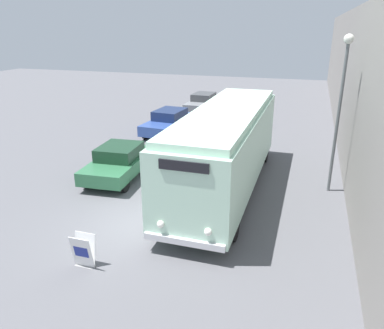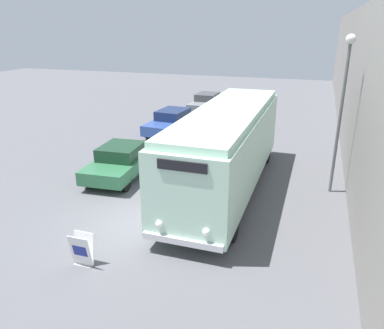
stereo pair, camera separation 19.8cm
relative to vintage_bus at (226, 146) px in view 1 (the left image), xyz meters
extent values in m
plane|color=#56565B|center=(-1.91, -3.86, -1.87)|extent=(80.00, 80.00, 0.00)
cube|color=gray|center=(4.84, 6.14, 1.75)|extent=(0.30, 60.00, 7.23)
cylinder|color=black|center=(-1.11, -3.79, -1.41)|extent=(0.28, 0.91, 0.91)
cylinder|color=black|center=(1.11, -3.79, -1.41)|extent=(0.28, 0.91, 0.91)
cylinder|color=black|center=(-1.11, 3.80, -1.41)|extent=(0.28, 0.91, 0.91)
cylinder|color=black|center=(1.11, 3.80, -1.41)|extent=(0.28, 0.91, 0.91)
cube|color=#B2DBC1|center=(0.00, 0.01, -0.09)|extent=(2.55, 10.39, 2.65)
cube|color=silver|center=(0.00, 0.01, 1.35)|extent=(2.34, 9.98, 0.24)
cube|color=silver|center=(0.00, -5.25, -1.29)|extent=(2.42, 0.12, 0.20)
sphere|color=white|center=(-0.70, -5.22, -0.86)|extent=(0.22, 0.22, 0.22)
sphere|color=white|center=(0.70, -5.22, -0.86)|extent=(0.22, 0.22, 0.22)
cube|color=black|center=(0.00, -5.21, 0.98)|extent=(1.40, 0.06, 0.28)
cube|color=gray|center=(-2.55, -6.39, -1.86)|extent=(0.57, 0.21, 0.01)
cube|color=white|center=(-2.55, -6.47, -1.39)|extent=(0.63, 0.19, 0.97)
cube|color=white|center=(-2.55, -6.30, -1.39)|extent=(0.63, 0.19, 0.97)
cube|color=navy|center=(-2.55, -6.49, -1.36)|extent=(0.44, 0.07, 0.34)
cylinder|color=#595E60|center=(4.08, 1.13, 1.02)|extent=(0.12, 0.12, 5.78)
sphere|color=silver|center=(4.08, 1.13, 4.02)|extent=(0.36, 0.36, 0.36)
cylinder|color=black|center=(-5.47, -1.64, -1.55)|extent=(0.22, 0.64, 0.64)
cylinder|color=black|center=(-3.82, -1.52, -1.55)|extent=(0.22, 0.64, 0.64)
cylinder|color=black|center=(-5.68, 1.21, -1.55)|extent=(0.22, 0.64, 0.64)
cylinder|color=black|center=(-4.03, 1.32, -1.55)|extent=(0.22, 0.64, 0.64)
cube|color=#2D6642|center=(-4.75, -0.16, -1.27)|extent=(2.21, 4.38, 0.56)
cube|color=#193824|center=(-4.76, -0.05, -0.71)|extent=(1.76, 2.02, 0.55)
cylinder|color=black|center=(-6.16, 5.71, -1.57)|extent=(0.22, 0.61, 0.61)
cylinder|color=black|center=(-4.57, 5.58, -1.57)|extent=(0.22, 0.61, 0.61)
cylinder|color=black|center=(-5.90, 8.96, -1.57)|extent=(0.22, 0.61, 0.61)
cylinder|color=black|center=(-4.31, 8.83, -1.57)|extent=(0.22, 0.61, 0.61)
cube|color=#2D478C|center=(-5.23, 7.27, -1.26)|extent=(2.22, 4.79, 0.61)
cube|color=#19274D|center=(-5.22, 7.38, -0.67)|extent=(1.74, 2.22, 0.57)
cylinder|color=black|center=(-5.66, 12.17, -1.53)|extent=(0.22, 0.68, 0.68)
cylinder|color=black|center=(-4.18, 12.13, -1.53)|extent=(0.22, 0.68, 0.68)
cylinder|color=black|center=(-5.58, 15.17, -1.53)|extent=(0.22, 0.68, 0.68)
cylinder|color=black|center=(-4.10, 15.13, -1.53)|extent=(0.22, 0.68, 0.68)
cube|color=slate|center=(-4.88, 13.65, -1.21)|extent=(1.86, 4.44, 0.64)
cube|color=#3F4043|center=(-4.88, 13.76, -0.63)|extent=(1.53, 2.02, 0.52)
camera|label=1|loc=(3.01, -13.92, 4.44)|focal=35.00mm
camera|label=2|loc=(3.20, -13.86, 4.44)|focal=35.00mm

